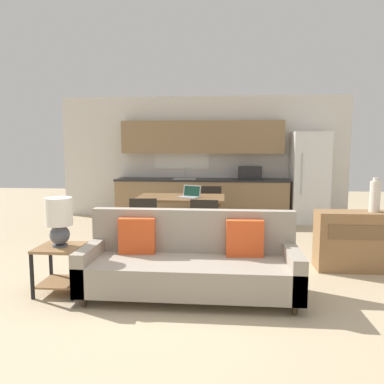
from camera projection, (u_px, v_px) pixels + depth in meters
The scene contains 14 objects.
ground_plane at pixel (175, 298), 3.96m from camera, with size 20.00×20.00×0.00m, color tan.
wall_back at pixel (202, 157), 8.38m from camera, with size 6.40×0.07×2.70m.
kitchen_counter at pixel (202, 181), 8.14m from camera, with size 3.71×0.65×2.15m.
refrigerator at pixel (309, 178), 7.85m from camera, with size 0.74×0.70×1.90m.
dining_table at pixel (181, 200), 6.30m from camera, with size 1.46×0.90×0.76m.
couch at pixel (190, 264), 4.03m from camera, with size 2.27×0.80×0.89m.
side_table at pixel (60, 261), 4.08m from camera, with size 0.47×0.47×0.52m.
table_lamp at pixel (59, 219), 4.02m from camera, with size 0.29×0.29×0.53m.
credenza at pixel (355, 241), 4.83m from camera, with size 0.97×0.39×0.77m.
vase at pixel (375, 196), 4.75m from camera, with size 0.13×0.13×0.44m.
dining_chair_near_right at pixel (205, 223), 5.46m from camera, with size 0.46×0.46×0.84m.
dining_chair_far_right at pixel (210, 206), 7.06m from camera, with size 0.43×0.43×0.84m.
dining_chair_near_left at pixel (144, 221), 5.61m from camera, with size 0.46×0.46×0.84m.
laptop at pixel (190, 195), 6.20m from camera, with size 0.40×0.36×0.20m.
Camera 1 is at (0.52, -3.77, 1.59)m, focal length 35.00 mm.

